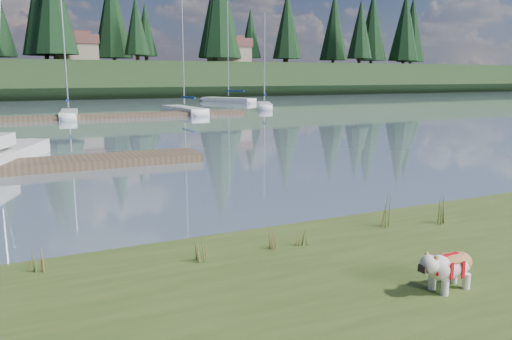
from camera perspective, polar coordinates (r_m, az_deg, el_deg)
ground at (r=40.07m, az=-22.09°, el=5.33°), size 200.00×200.00×0.00m
ridge at (r=82.90m, az=-24.03°, el=9.35°), size 200.00×20.00×5.00m
bulldog at (r=7.45m, az=21.21°, el=-10.07°), size 0.95×0.44×0.57m
dock_far at (r=40.21m, az=-19.25°, el=5.75°), size 26.00×2.20×0.30m
sailboat_bg_2 at (r=41.92m, az=-20.58°, el=6.10°), size 1.89×6.21×9.39m
sailboat_bg_3 at (r=44.54m, az=-8.50°, el=6.89°), size 2.19×7.90×11.47m
sailboat_bg_4 at (r=50.30m, az=0.92°, el=7.45°), size 3.50×6.16×9.31m
sailboat_bg_5 at (r=61.96m, az=-3.67°, el=8.05°), size 5.14×8.28×11.95m
weed_0 at (r=8.07m, az=-6.17°, el=-8.56°), size 0.17×0.14×0.60m
weed_1 at (r=8.50m, az=1.63°, el=-7.69°), size 0.17×0.14×0.53m
weed_2 at (r=10.09m, az=14.65°, el=-4.63°), size 0.17×0.14×0.70m
weed_3 at (r=8.28m, az=-23.55°, el=-9.29°), size 0.17×0.14×0.48m
weed_4 at (r=8.73m, az=5.36°, el=-7.59°), size 0.17×0.14×0.40m
weed_5 at (r=10.63m, az=20.46°, el=-4.21°), size 0.17×0.14×0.69m
mud_lip at (r=9.13m, az=-9.86°, el=-9.85°), size 60.00×0.50×0.14m
conifer_4 at (r=76.68m, az=-22.18°, el=17.39°), size 6.16×6.16×15.10m
conifer_5 at (r=82.05m, az=-13.53°, el=15.79°), size 3.96×3.96×10.35m
conifer_6 at (r=84.21m, az=-4.19°, el=18.09°), size 7.04×7.04×17.00m
conifer_7 at (r=92.59m, az=3.57°, el=16.30°), size 5.28×5.28×13.20m
conifer_8 at (r=96.17m, az=11.83°, el=15.49°), size 4.62×4.62×11.77m
conifer_9 at (r=106.76m, az=16.65°, el=15.52°), size 5.94×5.94×14.62m
house_1 at (r=81.39m, az=-19.94°, el=13.02°), size 6.30×5.30×4.65m
house_2 at (r=85.28m, az=-3.09°, el=13.50°), size 6.30×5.30×4.65m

